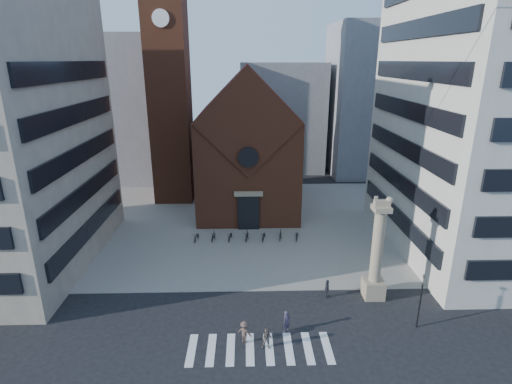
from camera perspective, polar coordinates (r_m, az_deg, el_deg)
ground at (r=31.08m, az=-0.74°, el=-17.96°), size 120.00×120.00×0.00m
piazza at (r=47.72m, az=-1.08°, el=-4.29°), size 46.00×30.00×0.05m
zebra_crossing at (r=28.73m, az=0.53°, el=-21.48°), size 10.20×3.20×0.01m
church at (r=51.15m, az=-1.19°, el=6.61°), size 12.00×16.65×18.00m
campanile at (r=53.98m, az=-12.33°, el=15.13°), size 5.50×5.50×31.20m
building_right at (r=44.36m, az=32.53°, el=12.48°), size 18.00×22.00×32.00m
bg_block_left at (r=68.36m, az=-18.65°, el=11.21°), size 16.00×14.00×22.00m
bg_block_mid at (r=70.95m, az=3.63°, el=10.72°), size 14.00×12.00×18.00m
bg_block_right at (r=70.94m, az=17.20°, el=12.40°), size 16.00×14.00×24.00m
lion_column at (r=33.40m, az=16.81°, el=-9.08°), size 1.63×1.60×8.68m
traffic_light at (r=31.45m, az=22.43°, el=-14.04°), size 0.13×0.16×4.30m
pedestrian_0 at (r=29.73m, az=4.39°, el=-17.97°), size 0.72×0.66×1.64m
pedestrian_1 at (r=28.28m, az=1.61°, el=-20.22°), size 0.81×0.66×1.55m
pedestrian_2 at (r=33.76m, az=10.11°, el=-13.44°), size 0.48×0.95×1.56m
pedestrian_3 at (r=28.77m, az=-1.63°, el=-19.35°), size 1.21×1.02×1.63m
scooter_0 at (r=43.19m, az=-8.49°, el=-6.34°), size 0.89×1.81×0.91m
scooter_1 at (r=42.99m, az=-6.11°, el=-6.29°), size 0.75×1.73×1.01m
scooter_2 at (r=42.90m, az=-3.71°, el=-6.34°), size 0.89×1.81×0.91m
scooter_3 at (r=42.85m, az=-1.31°, el=-6.27°), size 0.75×1.73×1.01m
scooter_4 at (r=42.91m, az=1.10°, el=-6.30°), size 0.89×1.81×0.91m
scooter_5 at (r=43.00m, az=3.50°, el=-6.20°), size 0.75×1.73×1.01m
scooter_6 at (r=43.21m, az=5.87°, el=-6.22°), size 0.89×1.81×0.91m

